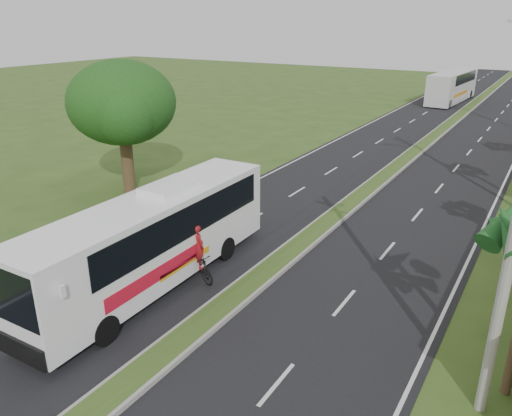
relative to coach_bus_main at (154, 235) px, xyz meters
The scene contains 9 objects.
ground 4.58m from the coach_bus_main, 38.96° to the right, with size 180.00×180.00×0.00m, color #324F1D.
road_asphalt 17.84m from the coach_bus_main, 79.68° to the left, with size 14.00×160.00×0.02m, color black.
median_strip 17.83m from the coach_bus_main, 79.68° to the left, with size 1.20×160.00×0.18m.
lane_edge_left 17.91m from the coach_bus_main, 101.43° to the left, with size 0.12×160.00×0.01m, color silver.
lane_edge_right 20.14m from the coach_bus_main, 60.47° to the left, with size 0.12×160.00×0.01m, color silver.
shade_tree 12.01m from the coach_bus_main, 140.19° to the left, with size 6.30×6.00×7.54m.
coach_bus_main is the anchor object (origin of this frame).
coach_bus_far 51.88m from the coach_bus_main, 89.61° to the left, with size 3.43×12.40×3.57m.
motorcyclist 2.02m from the coach_bus_main, 42.57° to the left, with size 2.02×1.20×2.33m.
Camera 1 is at (8.87, -9.91, 9.63)m, focal length 35.00 mm.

